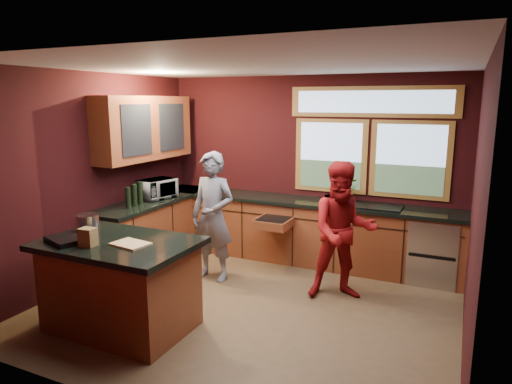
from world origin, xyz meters
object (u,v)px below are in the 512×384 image
Objects in this scene: island at (121,284)px; person_red at (343,231)px; person_grey at (213,216)px; stock_pot at (88,223)px; cutting_board at (131,244)px.

person_red is at bearing 42.41° from island.
person_grey is at bearing 83.65° from island.
island is at bearing -15.26° from stock_pot.
island is 1.64m from person_grey.
cutting_board is (0.20, -0.05, 0.48)m from island.
stock_pot is at bearing 165.07° from cutting_board.
person_red reaches higher than stock_pot.
person_grey is 7.08× the size of stock_pot.
stock_pot is (-0.75, 0.20, 0.08)m from cutting_board.
person_grey is 1.03× the size of person_red.
island is 0.91× the size of person_grey.
cutting_board is at bearing -157.42° from person_red.
island is 4.43× the size of cutting_board.
stock_pot is (-2.42, -1.56, 0.21)m from person_red.
person_red is 2.89m from stock_pot.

